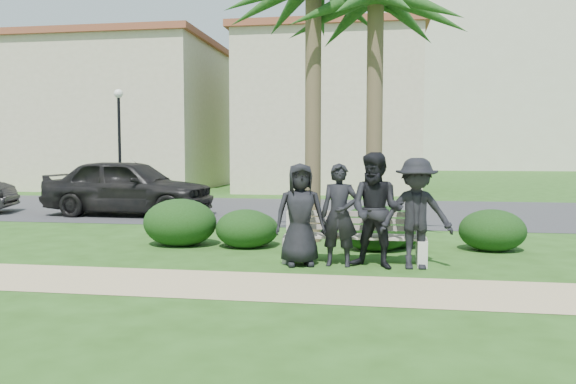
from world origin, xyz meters
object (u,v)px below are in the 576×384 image
object	(u,v)px
man_a	(300,214)
man_b	(339,215)
car_a	(129,187)
park_bench	(354,241)
man_d	(416,214)
man_c	(377,210)
street_lamp	(119,123)

from	to	relation	value
man_a	man_b	distance (m)	0.62
man_a	car_a	world-z (taller)	man_a
park_bench	man_b	size ratio (longest dim) A/B	1.41
man_b	man_d	xyz separation A→B (m)	(1.19, -0.02, 0.04)
man_b	man_d	world-z (taller)	man_d
man_b	car_a	world-z (taller)	man_b
man_d	car_a	size ratio (longest dim) A/B	0.36
man_b	man_c	distance (m)	0.59
man_a	man_d	world-z (taller)	man_d
man_b	street_lamp	bearing A→B (deg)	131.73
man_d	car_a	distance (m)	9.82
man_b	car_a	bearing A→B (deg)	139.67
man_c	street_lamp	bearing A→B (deg)	146.80
street_lamp	car_a	bearing A→B (deg)	-62.36
man_a	man_b	world-z (taller)	man_a
man_c	car_a	world-z (taller)	man_c
man_a	car_a	bearing A→B (deg)	116.94
street_lamp	man_a	size ratio (longest dim) A/B	2.62
street_lamp	man_d	xyz separation A→B (m)	(10.78, -12.31, -2.08)
street_lamp	car_a	size ratio (longest dim) A/B	0.90
park_bench	man_c	xyz separation A→B (m)	(0.35, -0.36, 0.54)
man_b	man_d	distance (m)	1.19
park_bench	man_d	bearing A→B (deg)	-17.97
park_bench	man_c	bearing A→B (deg)	-45.46
street_lamp	man_c	size ratio (longest dim) A/B	2.37
man_b	man_c	bearing A→B (deg)	-2.79
car_a	man_a	bearing A→B (deg)	-134.95
man_d	park_bench	bearing A→B (deg)	159.42
street_lamp	park_bench	distance (m)	15.72
man_a	park_bench	bearing A→B (deg)	5.83
man_b	car_a	distance (m)	8.92
street_lamp	man_a	distance (m)	15.40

